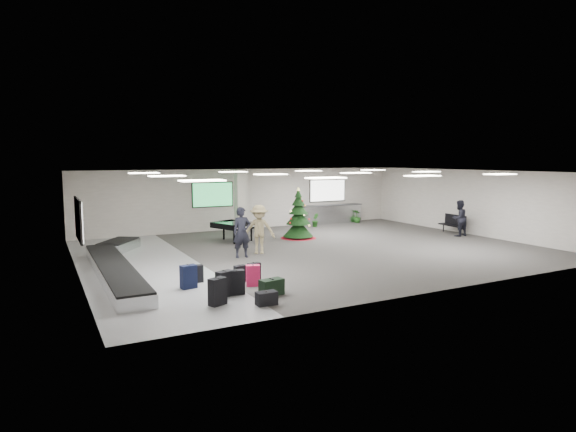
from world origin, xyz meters
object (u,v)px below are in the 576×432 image
christmas_tree (298,221)px  traveler_bench (459,218)px  service_counter (330,214)px  traveler_a (242,232)px  pink_suitcase (253,276)px  traveler_b (259,229)px  potted_plant_right (357,216)px  grand_piano (234,225)px  potted_plant_left (315,220)px  baggage_carousel (115,264)px  bench (453,223)px

christmas_tree → traveler_bench: 7.82m
service_counter → traveler_a: bearing=-140.9°
pink_suitcase → traveler_b: 4.96m
service_counter → christmas_tree: christmas_tree is taller
christmas_tree → traveler_a: bearing=-144.1°
christmas_tree → traveler_bench: (7.17, -3.11, 0.05)m
service_counter → potted_plant_right: size_ratio=5.35×
pink_suitcase → grand_piano: bearing=89.7°
pink_suitcase → christmas_tree: christmas_tree is taller
christmas_tree → potted_plant_right: size_ratio=3.20×
pink_suitcase → potted_plant_left: 12.70m
baggage_carousel → traveler_a: bearing=0.7°
potted_plant_right → bench: bearing=-70.5°
baggage_carousel → traveler_a: 4.67m
grand_piano → bench: bearing=-37.5°
service_counter → christmas_tree: (-4.17, -3.74, 0.28)m
grand_piano → potted_plant_left: size_ratio=2.90×
pink_suitcase → potted_plant_left: (8.01, 9.86, 0.06)m
traveler_b → bench: bearing=27.9°
bench → traveler_b: size_ratio=0.78×
baggage_carousel → christmas_tree: size_ratio=4.01×
pink_suitcase → traveler_bench: bearing=34.0°
traveler_a → traveler_b: (0.89, 0.39, 0.00)m
service_counter → pink_suitcase: 14.32m
baggage_carousel → traveler_bench: bearing=-0.4°
christmas_tree → grand_piano: (-3.00, 0.63, -0.10)m
bench → traveler_bench: bearing=-117.3°
baggage_carousel → traveler_b: (5.50, 0.44, 0.75)m
traveler_a → traveler_bench: traveler_a is taller
traveler_a → potted_plant_right: 11.61m
service_counter → traveler_bench: (3.01, -6.85, 0.33)m
traveler_a → traveler_bench: bearing=3.6°
service_counter → bench: 6.96m
service_counter → bench: service_counter is taller
bench → pink_suitcase: bearing=-156.0°
traveler_a → pink_suitcase: bearing=-103.4°
potted_plant_left → service_counter: bearing=28.9°
service_counter → grand_piano: bearing=-156.6°
baggage_carousel → traveler_b: traveler_b is taller
baggage_carousel → potted_plant_left: potted_plant_left is taller
baggage_carousel → bench: bearing=2.5°
pink_suitcase → christmas_tree: bearing=69.4°
christmas_tree → bench: (7.69, -2.27, -0.30)m
potted_plant_right → christmas_tree: bearing=-150.5°
pink_suitcase → grand_piano: (2.35, 7.58, 0.41)m
traveler_a → traveler_bench: size_ratio=1.10×
service_counter → potted_plant_left: size_ratio=5.43×
service_counter → bench: size_ratio=2.69×
christmas_tree → traveler_bench: bearing=-23.4°
baggage_carousel → christmas_tree: 9.20m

